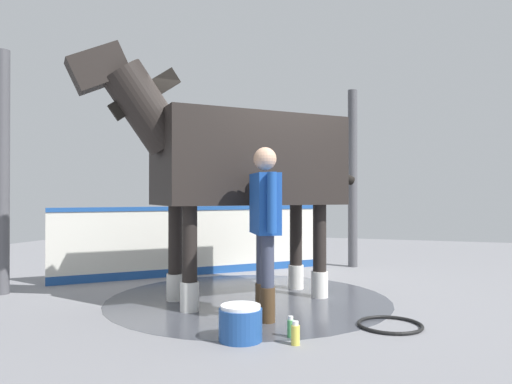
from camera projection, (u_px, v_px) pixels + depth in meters
ground_plane at (274, 296)px, 5.84m from camera, size 16.00×16.00×0.02m
wet_patch at (248, 299)px, 5.61m from camera, size 3.33×3.33×0.00m
barrier_wall at (198, 243)px, 7.33m from camera, size 3.04×3.20×1.06m
roof_post_near at (3, 172)px, 5.89m from camera, size 0.16×0.16×3.04m
roof_post_far at (353, 178)px, 8.15m from camera, size 0.16×0.16×3.04m
horse at (239, 162)px, 5.56m from camera, size 2.61×2.71×2.82m
handler at (265, 220)px, 4.69m from camera, size 0.60×0.44×1.70m
wash_bucket at (241, 323)px, 4.00m from camera, size 0.37×0.37×0.30m
bottle_shampoo at (295, 334)px, 3.88m from camera, size 0.07×0.07×0.20m
bottle_spray at (291, 328)px, 4.09m from camera, size 0.06×0.06×0.18m
hose_coil at (390, 325)px, 4.42m from camera, size 0.61×0.61×0.03m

